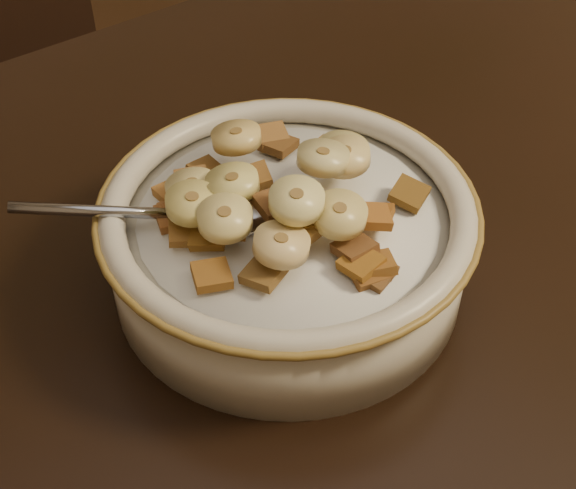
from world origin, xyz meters
TOP-DOWN VIEW (x-y plane):
  - table at (0.00, 0.00)m, footprint 1.42×0.93m
  - chair at (-0.10, 0.80)m, footprint 0.46×0.46m
  - cereal_bowl at (-0.18, 0.09)m, footprint 0.22×0.22m
  - milk at (-0.18, 0.09)m, footprint 0.18×0.18m
  - spoon at (-0.21, 0.11)m, footprint 0.07×0.06m
  - cereal_square_0 at (-0.22, 0.14)m, footprint 0.02×0.02m
  - cereal_square_1 at (-0.17, 0.02)m, footprint 0.03×0.03m
  - cereal_square_2 at (-0.14, 0.14)m, footprint 0.03×0.03m
  - cereal_square_3 at (-0.23, 0.09)m, footprint 0.03×0.03m
  - cereal_square_4 at (-0.12, 0.12)m, footprint 0.03×0.03m
  - cereal_square_5 at (-0.20, 0.11)m, footprint 0.03×0.03m
  - cereal_square_6 at (-0.21, 0.14)m, footprint 0.03×0.03m
  - cereal_square_7 at (-0.22, 0.09)m, footprint 0.03×0.03m
  - cereal_square_8 at (-0.19, 0.11)m, footprint 0.03×0.03m
  - cereal_square_9 at (-0.23, 0.13)m, footprint 0.02×0.02m
  - cereal_square_10 at (-0.25, 0.07)m, footprint 0.03×0.03m
  - cereal_square_11 at (-0.24, 0.11)m, footprint 0.03×0.03m
  - cereal_square_12 at (-0.19, 0.06)m, footprint 0.02×0.02m
  - cereal_square_13 at (-0.24, 0.12)m, footprint 0.03×0.03m
  - cereal_square_14 at (-0.18, 0.02)m, footprint 0.02×0.02m
  - cereal_square_15 at (-0.19, 0.08)m, footprint 0.02×0.02m
  - cereal_square_16 at (-0.12, 0.05)m, footprint 0.03×0.03m
  - cereal_square_17 at (-0.18, 0.02)m, footprint 0.02×0.03m
  - cereal_square_18 at (-0.23, 0.05)m, footprint 0.03×0.03m
  - cereal_square_19 at (-0.20, 0.15)m, footprint 0.02×0.02m
  - cereal_square_20 at (-0.14, 0.15)m, footprint 0.03×0.03m
  - cereal_square_21 at (-0.17, 0.02)m, footprint 0.03×0.03m
  - cereal_square_22 at (-0.18, 0.07)m, footprint 0.03×0.03m
  - cereal_square_23 at (-0.17, 0.03)m, footprint 0.02×0.02m
  - cereal_square_24 at (-0.15, 0.05)m, footprint 0.03×0.03m
  - cereal_square_25 at (-0.15, 0.05)m, footprint 0.03×0.03m
  - cereal_square_26 at (-0.19, 0.07)m, footprint 0.03×0.03m
  - banana_slice_0 at (-0.21, 0.05)m, footprint 0.04×0.04m
  - banana_slice_1 at (-0.15, 0.09)m, footprint 0.04×0.04m
  - banana_slice_2 at (-0.23, 0.11)m, footprint 0.04×0.04m
  - banana_slice_3 at (-0.21, 0.11)m, footprint 0.04×0.04m
  - banana_slice_4 at (-0.14, 0.08)m, footprint 0.03×0.03m
  - banana_slice_5 at (-0.19, 0.06)m, footprint 0.04×0.04m
  - banana_slice_6 at (-0.22, 0.13)m, footprint 0.04×0.04m
  - banana_slice_7 at (-0.13, 0.09)m, footprint 0.03×0.03m
  - banana_slice_8 at (-0.18, 0.14)m, footprint 0.04×0.04m
  - banana_slice_9 at (-0.17, 0.05)m, footprint 0.04×0.04m
  - banana_slice_10 at (-0.23, 0.09)m, footprint 0.04×0.04m

SIDE VIEW (x-z plane):
  - chair at x=-0.10m, z-range 0.00..0.84m
  - table at x=0.00m, z-range 0.71..0.75m
  - cereal_bowl at x=-0.18m, z-range 0.75..0.80m
  - milk at x=-0.18m, z-range 0.80..0.80m
  - spoon at x=-0.21m, z-range 0.80..0.81m
  - cereal_square_9 at x=-0.23m, z-range 0.80..0.81m
  - cereal_square_1 at x=-0.17m, z-range 0.80..0.81m
  - cereal_square_4 at x=-0.12m, z-range 0.80..0.81m
  - cereal_square_0 at x=-0.22m, z-range 0.80..0.81m
  - cereal_square_19 at x=-0.20m, z-range 0.80..0.81m
  - cereal_square_17 at x=-0.18m, z-range 0.80..0.81m
  - cereal_square_2 at x=-0.14m, z-range 0.80..0.81m
  - cereal_square_21 at x=-0.17m, z-range 0.80..0.82m
  - cereal_square_13 at x=-0.24m, z-range 0.81..0.81m
  - cereal_square_20 at x=-0.14m, z-range 0.80..0.82m
  - cereal_square_10 at x=-0.25m, z-range 0.81..0.81m
  - cereal_square_18 at x=-0.23m, z-range 0.81..0.82m
  - cereal_square_16 at x=-0.12m, z-range 0.81..0.82m
  - cereal_square_14 at x=-0.18m, z-range 0.81..0.82m
  - cereal_square_25 at x=-0.15m, z-range 0.81..0.82m
  - cereal_square_23 at x=-0.17m, z-range 0.81..0.82m
  - cereal_square_11 at x=-0.24m, z-range 0.81..0.82m
  - cereal_square_6 at x=-0.21m, z-range 0.81..0.82m
  - cereal_square_3 at x=-0.23m, z-range 0.81..0.82m
  - cereal_square_24 at x=-0.15m, z-range 0.81..0.82m
  - cereal_square_7 at x=-0.22m, z-range 0.81..0.82m
  - cereal_square_8 at x=-0.19m, z-range 0.81..0.82m
  - cereal_square_5 at x=-0.20m, z-range 0.81..0.82m
  - cereal_square_26 at x=-0.19m, z-range 0.81..0.82m
  - cereal_square_12 at x=-0.19m, z-range 0.82..0.82m
  - banana_slice_6 at x=-0.22m, z-range 0.82..0.83m
  - cereal_square_15 at x=-0.19m, z-range 0.82..0.83m
  - banana_slice_0 at x=-0.21m, z-range 0.82..0.83m
  - banana_slice_9 at x=-0.17m, z-range 0.82..0.84m
  - banana_slice_7 at x=-0.13m, z-range 0.82..0.83m
  - cereal_square_22 at x=-0.18m, z-range 0.82..0.83m
  - banana_slice_2 at x=-0.23m, z-range 0.82..0.83m
  - banana_slice_8 at x=-0.18m, z-range 0.82..0.84m
  - banana_slice_10 at x=-0.23m, z-range 0.82..0.83m
  - banana_slice_4 at x=-0.14m, z-range 0.82..0.84m
  - banana_slice_3 at x=-0.21m, z-range 0.82..0.84m
  - banana_slice_1 at x=-0.15m, z-range 0.83..0.84m
  - banana_slice_5 at x=-0.19m, z-range 0.83..0.84m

